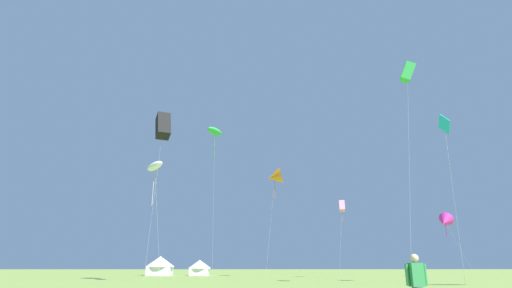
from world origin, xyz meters
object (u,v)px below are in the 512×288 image
festival_tent_left (160,265)px  festival_tent_right (200,267)px  kite_green_parafoil (215,132)px  kite_green_box (407,73)px  kite_pink_box (342,206)px  kite_black_box (163,126)px  kite_white_parafoil (155,166)px  kite_cyan_diamond (444,126)px  kite_orange_delta (275,177)px  kite_magenta_delta (445,221)px

festival_tent_left → festival_tent_right: festival_tent_left is taller
kite_green_parafoil → kite_green_box: bearing=-53.4°
kite_pink_box → kite_black_box: (-22.38, -10.63, 7.43)m
kite_white_parafoil → festival_tent_left: (-3.48, 24.49, -9.92)m
kite_white_parafoil → kite_black_box: 5.23m
festival_tent_left → kite_white_parafoil: bearing=-81.9°
festival_tent_left → festival_tent_right: (6.14, -0.00, -0.31)m
kite_cyan_diamond → kite_black_box: 29.23m
kite_cyan_diamond → festival_tent_left: size_ratio=3.41×
kite_orange_delta → kite_green_parafoil: 11.33m
kite_green_box → kite_black_box: size_ratio=1.05×
kite_white_parafoil → kite_green_parafoil: size_ratio=0.57×
kite_black_box → festival_tent_right: (2.38, 23.05, -15.25)m
kite_white_parafoil → festival_tent_left: 26.65m
kite_green_box → festival_tent_left: 46.71m
kite_orange_delta → festival_tent_right: kite_orange_delta is taller
kite_orange_delta → kite_cyan_diamond: bearing=-58.1°
kite_cyan_diamond → festival_tent_right: bearing=129.6°
kite_green_box → kite_orange_delta: (-10.04, 25.84, -4.08)m
kite_orange_delta → festival_tent_left: 22.92m
kite_cyan_diamond → kite_black_box: kite_black_box is taller
kite_green_box → festival_tent_right: (-21.39, 33.95, -16.79)m
kite_green_box → kite_orange_delta: size_ratio=1.24×
kite_orange_delta → kite_white_parafoil: size_ratio=1.26×
kite_white_parafoil → kite_pink_box: 25.80m
kite_green_parafoil → kite_pink_box: bearing=-13.2°
kite_pink_box → kite_black_box: bearing=-154.6°
kite_magenta_delta → kite_orange_delta: size_ratio=0.58×
kite_green_box → festival_tent_left: kite_green_box is taller
kite_magenta_delta → kite_cyan_diamond: size_ratio=0.58×
kite_magenta_delta → kite_orange_delta: 25.27m
festival_tent_right → kite_pink_box: bearing=-31.8°
kite_orange_delta → kite_pink_box: size_ratio=1.55×
kite_pink_box → kite_black_box: kite_black_box is taller
kite_white_parafoil → kite_green_parafoil: kite_green_parafoil is taller
kite_cyan_diamond → kite_white_parafoil: 29.15m
kite_orange_delta → kite_cyan_diamond: 27.01m
kite_cyan_diamond → festival_tent_right: 42.23m
kite_green_parafoil → festival_tent_right: size_ratio=5.93×
kite_green_box → kite_green_parafoil: 32.12m
kite_cyan_diamond → festival_tent_right: size_ratio=4.22×
kite_green_box → kite_pink_box: size_ratio=1.92×
kite_orange_delta → kite_pink_box: bearing=-26.4°
kite_white_parafoil → kite_green_box: bearing=-21.5°
kite_white_parafoil → festival_tent_right: bearing=83.8°
kite_green_box → kite_black_box: (-23.77, 10.91, -1.54)m
kite_cyan_diamond → kite_green_parafoil: bearing=135.6°
kite_orange_delta → kite_black_box: kite_black_box is taller
kite_white_parafoil → kite_pink_box: kite_white_parafoil is taller
kite_orange_delta → kite_black_box: size_ratio=0.85×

